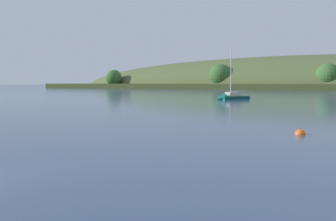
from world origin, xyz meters
TOP-DOWN VIEW (x-y plane):
  - far_shoreline_hill at (-25.47, 231.10)m, footprint 447.88×133.24m
  - sailboat_near_mooring at (-11.91, 71.14)m, footprint 6.87×8.79m
  - mooring_buoy_foreground at (10.01, 20.13)m, footprint 0.80×0.80m

SIDE VIEW (x-z plane):
  - mooring_buoy_foreground at x=10.01m, z-range -0.44..0.44m
  - far_shoreline_hill at x=-25.47m, z-range -21.47..21.86m
  - sailboat_near_mooring at x=-11.91m, z-range -6.09..6.82m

